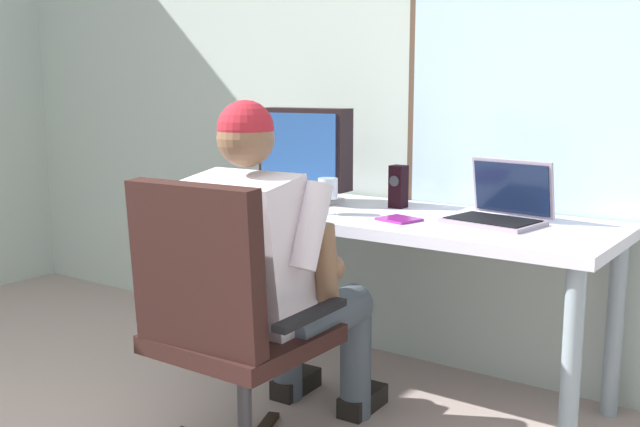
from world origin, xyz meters
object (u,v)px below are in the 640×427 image
Objects in this scene: desk at (392,234)px; office_chair at (222,312)px; crt_monitor at (305,152)px; laptop at (502,206)px; wine_glass at (328,190)px; desk_speaker at (398,186)px; person_seated at (271,269)px; cd_case at (399,219)px.

office_chair is (-0.11, -0.90, -0.12)m from desk.
crt_monitor is (-0.45, 0.01, 0.31)m from desk.
laptop reaches higher than desk.
wine_glass is 0.34m from desk_speaker.
crt_monitor is 1.14× the size of laptop.
wine_glass is at bearing -159.33° from laptop.
desk is 1.47× the size of person_seated.
office_chair is 1.07m from crt_monitor.
desk_speaker reaches higher than cd_case.
cd_case reaches higher than desk.
person_seated is at bearing -128.45° from laptop.
wine_glass is at bearing -115.71° from desk_speaker.
desk_speaker is (-0.49, 0.07, 0.03)m from laptop.
person_seated is 6.78× the size of desk_speaker.
office_chair reaches higher than desk.
wine_glass is at bearing 97.10° from office_chair.
cd_case is (0.23, 0.50, 0.13)m from person_seated.
desk_speaker is (0.06, 1.04, 0.30)m from office_chair.
crt_monitor is at bearing 165.30° from cd_case.
cd_case is (0.56, -0.15, -0.22)m from crt_monitor.
laptop is at bearing -8.10° from desk_speaker.
office_chair is at bearing -69.36° from crt_monitor.
office_chair is at bearing -82.90° from wine_glass.
desk is at bearing -1.53° from crt_monitor.
person_seated reaches higher than office_chair.
desk is at bearing 128.12° from cd_case.
office_chair is at bearing -93.19° from desk_speaker.
crt_monitor reaches higher than office_chair.
desk_speaker reaches higher than wine_glass.
crt_monitor is at bearing 117.30° from person_seated.
person_seated is (-0.01, 0.27, 0.09)m from office_chair.
desk_speaker is at bearing 86.81° from office_chair.
cd_case is at bearing -51.88° from desk.
office_chair is 0.28m from person_seated.
crt_monitor is 0.62m from cd_case.
desk_speaker is at bearing 110.94° from desk.
crt_monitor reaches higher than desk_speaker.
laptop is (0.89, 0.05, -0.16)m from crt_monitor.
desk_speaker is (-0.05, 0.13, 0.18)m from desk.
office_chair is at bearing -119.34° from laptop.
desk_speaker is at bearing 16.85° from crt_monitor.
crt_monitor is at bearing 110.64° from office_chair.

